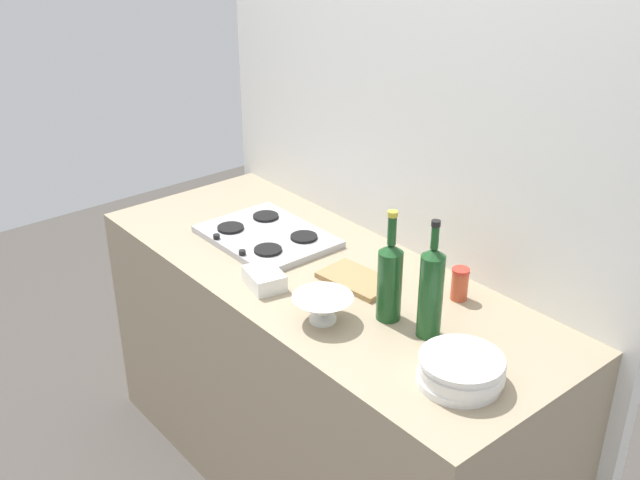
{
  "coord_description": "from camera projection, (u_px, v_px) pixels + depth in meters",
  "views": [
    {
      "loc": [
        1.7,
        -1.42,
        2.11
      ],
      "look_at": [
        0.0,
        0.0,
        1.02
      ],
      "focal_mm": 42.45,
      "sensor_mm": 36.0,
      "label": 1
    }
  ],
  "objects": [
    {
      "name": "ground_plane",
      "position": [
        320.0,
        476.0,
        2.92
      ],
      "size": [
        6.0,
        6.0,
        0.0
      ],
      "primitive_type": "plane",
      "color": "#47423D",
      "rests_on": "ground"
    },
    {
      "name": "counter_block",
      "position": [
        320.0,
        382.0,
        2.72
      ],
      "size": [
        1.8,
        0.7,
        0.9
      ],
      "primitive_type": "cube",
      "color": "tan",
      "rests_on": "ground"
    },
    {
      "name": "backsplash_panel",
      "position": [
        404.0,
        176.0,
        2.63
      ],
      "size": [
        1.9,
        0.06,
        2.3
      ],
      "primitive_type": "cube",
      "color": "white",
      "rests_on": "ground"
    },
    {
      "name": "stovetop_hob",
      "position": [
        267.0,
        236.0,
        2.74
      ],
      "size": [
        0.46,
        0.35,
        0.04
      ],
      "color": "#B2B2B7",
      "rests_on": "counter_block"
    },
    {
      "name": "plate_stack",
      "position": [
        461.0,
        370.0,
        1.96
      ],
      "size": [
        0.23,
        0.23,
        0.08
      ],
      "color": "white",
      "rests_on": "counter_block"
    },
    {
      "name": "wine_bottle_leftmost",
      "position": [
        431.0,
        291.0,
        2.13
      ],
      "size": [
        0.07,
        0.07,
        0.36
      ],
      "color": "#19471E",
      "rests_on": "counter_block"
    },
    {
      "name": "wine_bottle_mid_left",
      "position": [
        390.0,
        279.0,
        2.21
      ],
      "size": [
        0.07,
        0.07,
        0.35
      ],
      "color": "#19471E",
      "rests_on": "counter_block"
    },
    {
      "name": "mixing_bowl",
      "position": [
        323.0,
        308.0,
        2.24
      ],
      "size": [
        0.18,
        0.18,
        0.08
      ],
      "color": "white",
      "rests_on": "counter_block"
    },
    {
      "name": "butter_dish",
      "position": [
        264.0,
        279.0,
        2.43
      ],
      "size": [
        0.16,
        0.13,
        0.06
      ],
      "primitive_type": "cube",
      "rotation": [
        0.0,
        0.0,
        -0.22
      ],
      "color": "white",
      "rests_on": "counter_block"
    },
    {
      "name": "condiment_jar_front",
      "position": [
        460.0,
        284.0,
        2.35
      ],
      "size": [
        0.06,
        0.06,
        0.11
      ],
      "color": "#C64C2D",
      "rests_on": "counter_block"
    },
    {
      "name": "cutting_board",
      "position": [
        357.0,
        280.0,
        2.46
      ],
      "size": [
        0.26,
        0.17,
        0.02
      ],
      "primitive_type": "cube",
      "rotation": [
        0.0,
        0.0,
        0.1
      ],
      "color": "#9E7A4C",
      "rests_on": "counter_block"
    }
  ]
}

